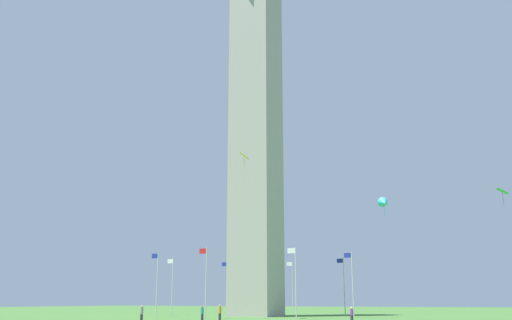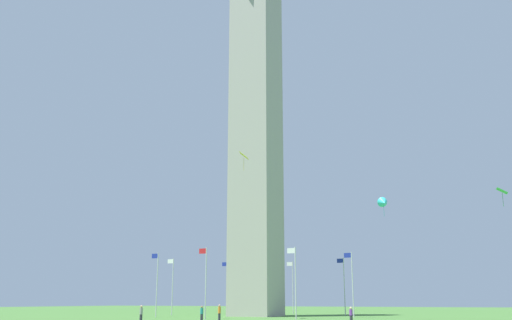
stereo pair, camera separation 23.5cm
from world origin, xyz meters
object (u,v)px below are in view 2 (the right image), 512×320
object	(u,v)px
obelisk_monument	(256,123)
kite_green_diamond	(502,191)
flagpole_sw	(344,284)
person_orange_shirt	(219,313)
flagpole_e	(205,279)
flagpole_se	(295,279)
person_teal_shirt	(202,314)
flagpole_n	(172,284)
person_gray_shirt	(141,314)
flagpole_s	(352,281)
person_purple_shirt	(351,315)
flagpole_ne	(157,282)
flagpole_nw	(227,285)
kite_yellow_diamond	(244,156)
kite_cyan_delta	(383,203)
flagpole_w	(293,285)

from	to	relation	value
obelisk_monument	kite_green_diamond	world-z (taller)	obelisk_monument
flagpole_sw	person_orange_shirt	bearing A→B (deg)	77.63
flagpole_e	person_orange_shirt	world-z (taller)	flagpole_e
flagpole_se	person_teal_shirt	bearing A→B (deg)	60.83
flagpole_n	person_gray_shirt	distance (m)	29.25
person_gray_shirt	person_orange_shirt	bearing A→B (deg)	-15.71
flagpole_s	person_purple_shirt	bearing A→B (deg)	105.38
flagpole_e	person_gray_shirt	world-z (taller)	flagpole_e
flagpole_ne	person_teal_shirt	world-z (taller)	flagpole_ne
person_purple_shirt	kite_green_diamond	distance (m)	22.30
flagpole_n	flagpole_nw	size ratio (longest dim) A/B	1.00
flagpole_sw	person_purple_shirt	size ratio (longest dim) A/B	5.34
flagpole_s	flagpole_e	bearing A→B (deg)	45.00
person_orange_shirt	person_gray_shirt	world-z (taller)	person_orange_shirt
kite_green_diamond	flagpole_nw	bearing A→B (deg)	-23.72
person_orange_shirt	kite_yellow_diamond	size ratio (longest dim) A/B	0.73
flagpole_se	kite_yellow_diamond	xyz separation A→B (m)	(6.10, 2.02, 15.77)
flagpole_e	flagpole_se	size ratio (longest dim) A/B	1.00
flagpole_e	kite_green_diamond	xyz separation A→B (m)	(-34.43, -5.02, 9.12)
obelisk_monument	flagpole_e	distance (m)	28.37
flagpole_nw	obelisk_monument	bearing A→B (deg)	135.16
flagpole_se	person_purple_shirt	bearing A→B (deg)	134.07
kite_cyan_delta	flagpole_w	bearing A→B (deg)	-49.17
flagpole_w	person_gray_shirt	size ratio (longest dim) A/B	5.01
person_orange_shirt	person_purple_shirt	bearing A→B (deg)	-78.07
flagpole_n	flagpole_ne	bearing A→B (deg)	112.50
person_teal_shirt	flagpole_n	bearing A→B (deg)	7.83
flagpole_n	kite_yellow_diamond	world-z (taller)	kite_yellow_diamond
flagpole_sw	person_teal_shirt	world-z (taller)	flagpole_sw
obelisk_monument	kite_cyan_delta	distance (m)	28.76
flagpole_w	person_teal_shirt	size ratio (longest dim) A/B	5.22
flagpole_e	person_purple_shirt	bearing A→B (deg)	163.53
flagpole_nw	flagpole_sw	bearing A→B (deg)	180.00
person_orange_shirt	flagpole_ne	bearing A→B (deg)	81.42
flagpole_nw	kite_green_diamond	bearing A→B (deg)	156.28
kite_yellow_diamond	flagpole_se	bearing A→B (deg)	-161.69
person_orange_shirt	flagpole_nw	bearing A→B (deg)	46.96
flagpole_ne	flagpole_se	bearing A→B (deg)	180.00
flagpole_ne	flagpole_se	size ratio (longest dim) A/B	1.00
flagpole_se	flagpole_s	xyz separation A→B (m)	(-4.23, -10.20, 0.00)
obelisk_monument	person_orange_shirt	world-z (taller)	obelisk_monument
obelisk_monument	flagpole_sw	distance (m)	28.35
person_orange_shirt	kite_green_diamond	bearing A→B (deg)	-53.97
flagpole_w	person_gray_shirt	distance (m)	40.38
obelisk_monument	flagpole_s	xyz separation A→B (m)	(-14.37, 0.00, -24.42)
kite_cyan_delta	flagpole_se	bearing A→B (deg)	-1.96
flagpole_s	flagpole_w	xyz separation A→B (m)	(14.43, -14.43, 0.00)
person_gray_shirt	kite_green_diamond	bearing A→B (deg)	-47.56
obelisk_monument	flagpole_nw	distance (m)	28.39
person_teal_shirt	kite_cyan_delta	bearing A→B (deg)	-90.56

